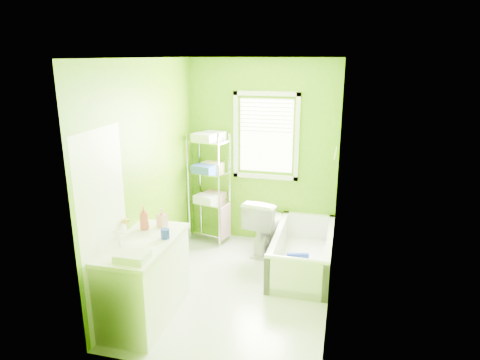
% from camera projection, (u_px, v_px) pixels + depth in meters
% --- Properties ---
extents(ground, '(2.90, 2.90, 0.00)m').
position_uv_depth(ground, '(237.00, 287.00, 5.03)').
color(ground, silver).
rests_on(ground, ground).
extents(room_envelope, '(2.14, 2.94, 2.62)m').
position_uv_depth(room_envelope, '(237.00, 160.00, 4.59)').
color(room_envelope, '#589006').
rests_on(room_envelope, ground).
extents(window, '(0.92, 0.05, 1.22)m').
position_uv_depth(window, '(266.00, 132.00, 5.89)').
color(window, white).
rests_on(window, ground).
extents(door, '(0.09, 0.80, 2.00)m').
position_uv_depth(door, '(105.00, 233.00, 4.06)').
color(door, white).
rests_on(door, ground).
extents(right_wall_decor, '(0.04, 1.48, 1.17)m').
position_uv_depth(right_wall_decor, '(334.00, 187.00, 4.40)').
color(right_wall_decor, '#42071D').
rests_on(right_wall_decor, ground).
extents(bathtub, '(0.72, 1.54, 0.50)m').
position_uv_depth(bathtub, '(302.00, 258.00, 5.42)').
color(bathtub, white).
rests_on(bathtub, ground).
extents(toilet, '(0.58, 0.84, 0.79)m').
position_uv_depth(toilet, '(266.00, 224.00, 5.87)').
color(toilet, white).
rests_on(toilet, ground).
extents(vanity, '(0.58, 1.13, 1.11)m').
position_uv_depth(vanity, '(144.00, 277.00, 4.35)').
color(vanity, white).
rests_on(vanity, ground).
extents(wire_shelf_unit, '(0.59, 0.48, 1.60)m').
position_uv_depth(wire_shelf_unit, '(210.00, 176.00, 6.05)').
color(wire_shelf_unit, silver).
rests_on(wire_shelf_unit, ground).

